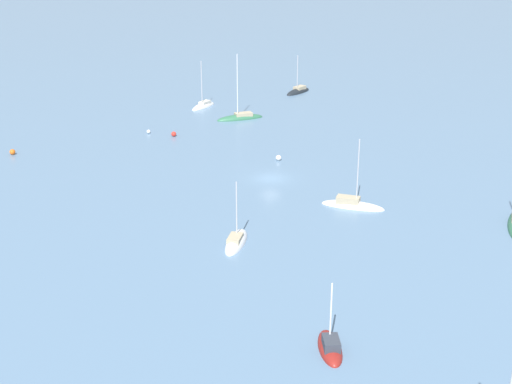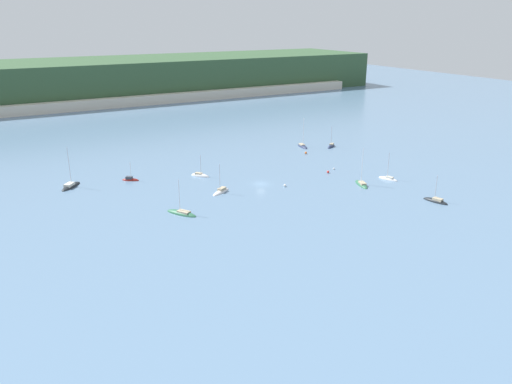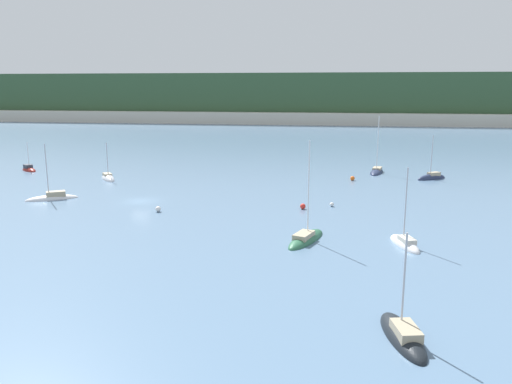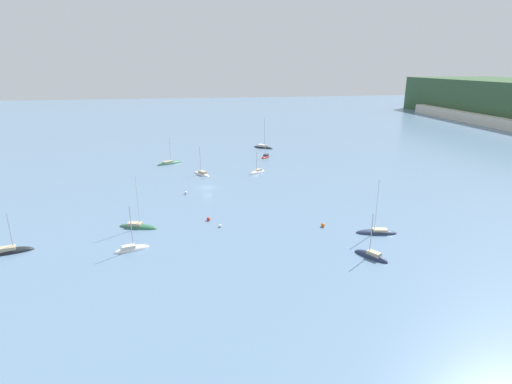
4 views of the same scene
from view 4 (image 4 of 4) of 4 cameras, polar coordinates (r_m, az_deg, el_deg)
name	(u,v)px [view 4 (image 4 of 4)]	position (r m, az deg, el deg)	size (l,w,h in m)	color
ground_plane	(207,187)	(108.69, -6.99, 0.65)	(600.00, 600.00, 0.00)	slate
sailboat_0	(371,257)	(72.52, 16.11, -8.90)	(6.25, 5.01, 9.04)	#232D4C
sailboat_1	(12,252)	(83.65, -31.54, -7.29)	(3.57, 7.34, 8.16)	black
sailboat_2	(170,163)	(137.06, -12.25, 4.01)	(6.66, 8.99, 9.87)	#2D6647
sailboat_3	(376,233)	(82.52, 16.83, -5.62)	(3.85, 8.28, 11.93)	#232D4C
sailboat_4	(266,157)	(142.80, 1.37, 4.99)	(5.27, 4.58, 6.42)	maroon
sailboat_5	(202,174)	(121.64, -7.77, 2.55)	(7.46, 5.65, 9.07)	silver
sailboat_6	(138,227)	(85.24, -16.51, -4.82)	(4.79, 8.39, 11.85)	#2D6647
sailboat_7	(263,148)	(159.52, 1.04, 6.36)	(7.77, 8.29, 12.64)	black
sailboat_8	(257,173)	(122.43, 0.16, 2.79)	(5.29, 6.12, 7.74)	silver
sailboat_9	(132,250)	(75.64, -17.35, -7.87)	(3.53, 6.48, 9.20)	silver
mooring_buoy_0	(220,226)	(82.20, -5.16, -4.82)	(0.60, 0.60, 0.60)	white
mooring_buoy_1	(323,225)	(83.08, 9.53, -4.67)	(0.81, 0.81, 0.81)	orange
mooring_buoy_2	(208,219)	(85.71, -6.81, -3.84)	(0.78, 0.78, 0.78)	red
mooring_buoy_3	(186,193)	(103.84, -10.00, -0.09)	(0.76, 0.76, 0.76)	white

